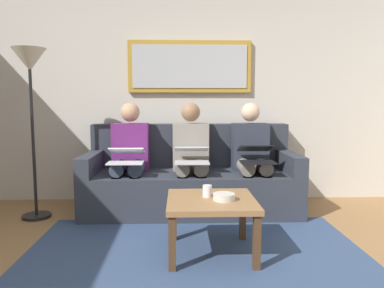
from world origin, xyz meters
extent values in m
cube|color=beige|center=(0.00, -2.60, 1.30)|extent=(6.00, 0.12, 2.60)
cube|color=#33476B|center=(0.00, -0.85, 0.00)|extent=(2.60, 1.80, 0.01)
cube|color=#2D333D|center=(0.00, -2.05, 0.21)|extent=(2.20, 0.90, 0.42)
cube|color=#2D333D|center=(0.00, -2.40, 0.66)|extent=(2.20, 0.20, 0.48)
cube|color=#2D333D|center=(-1.03, -2.05, 0.52)|extent=(0.14, 0.90, 0.20)
cube|color=#2D333D|center=(1.03, -2.05, 0.52)|extent=(0.14, 0.90, 0.20)
cube|color=#B7892D|center=(0.00, -2.51, 1.55)|extent=(1.40, 0.04, 0.59)
cube|color=#B2B7BC|center=(0.00, -2.48, 1.55)|extent=(1.30, 0.01, 0.49)
cube|color=olive|center=(-0.12, -0.90, 0.41)|extent=(0.66, 0.66, 0.04)
cube|color=#4C331E|center=(-0.41, -0.61, 0.19)|extent=(0.05, 0.05, 0.39)
cube|color=#4C331E|center=(0.17, -0.61, 0.19)|extent=(0.05, 0.05, 0.39)
cube|color=#4C331E|center=(-0.41, -1.19, 0.19)|extent=(0.05, 0.05, 0.39)
cube|color=#4C331E|center=(0.17, -1.19, 0.19)|extent=(0.05, 0.05, 0.39)
cylinder|color=silver|center=(-0.09, -0.96, 0.47)|extent=(0.07, 0.07, 0.09)
cylinder|color=beige|center=(-0.21, -0.85, 0.45)|extent=(0.16, 0.16, 0.05)
cube|color=#2D3342|center=(-0.64, -2.15, 0.67)|extent=(0.38, 0.22, 0.50)
sphere|color=beige|center=(-0.64, -2.15, 1.04)|extent=(0.20, 0.20, 0.20)
cylinder|color=gray|center=(-0.73, -1.94, 0.49)|extent=(0.14, 0.42, 0.14)
cylinder|color=gray|center=(-0.55, -1.94, 0.49)|extent=(0.14, 0.42, 0.14)
cylinder|color=gray|center=(-0.73, -1.73, 0.21)|extent=(0.11, 0.11, 0.42)
cylinder|color=gray|center=(-0.55, -1.73, 0.21)|extent=(0.11, 0.11, 0.42)
cube|color=black|center=(-0.64, -1.73, 0.57)|extent=(0.33, 0.23, 0.01)
cube|color=black|center=(-0.64, -1.89, 0.68)|extent=(0.33, 0.23, 0.09)
cube|color=#A5C6EA|center=(-0.64, -1.88, 0.69)|extent=(0.30, 0.20, 0.07)
cube|color=gray|center=(0.00, -2.15, 0.67)|extent=(0.38, 0.22, 0.50)
sphere|color=#997051|center=(0.00, -2.15, 1.04)|extent=(0.20, 0.20, 0.20)
cylinder|color=gray|center=(-0.09, -1.94, 0.49)|extent=(0.14, 0.42, 0.14)
cylinder|color=gray|center=(0.09, -1.94, 0.49)|extent=(0.14, 0.42, 0.14)
cylinder|color=gray|center=(-0.09, -1.73, 0.21)|extent=(0.11, 0.11, 0.42)
cylinder|color=gray|center=(0.09, -1.73, 0.21)|extent=(0.11, 0.11, 0.42)
cube|color=silver|center=(0.00, -1.73, 0.57)|extent=(0.33, 0.23, 0.01)
cube|color=silver|center=(0.00, -1.87, 0.68)|extent=(0.33, 0.22, 0.07)
cube|color=#A5C6EA|center=(0.00, -1.87, 0.68)|extent=(0.30, 0.19, 0.06)
cube|color=#66236B|center=(0.64, -2.15, 0.67)|extent=(0.38, 0.22, 0.50)
sphere|color=tan|center=(0.64, -2.15, 1.04)|extent=(0.20, 0.20, 0.20)
cylinder|color=#384256|center=(0.55, -1.94, 0.49)|extent=(0.14, 0.42, 0.14)
cylinder|color=#384256|center=(0.73, -1.94, 0.49)|extent=(0.14, 0.42, 0.14)
cylinder|color=#384256|center=(0.55, -1.73, 0.21)|extent=(0.11, 0.11, 0.42)
cylinder|color=#384256|center=(0.73, -1.73, 0.21)|extent=(0.11, 0.11, 0.42)
cube|color=white|center=(0.64, -1.73, 0.57)|extent=(0.34, 0.20, 0.01)
cube|color=white|center=(0.64, -1.87, 0.67)|extent=(0.34, 0.19, 0.08)
cube|color=#A5C6EA|center=(0.64, -1.86, 0.67)|extent=(0.31, 0.17, 0.07)
cylinder|color=black|center=(1.55, -1.85, 0.01)|extent=(0.28, 0.28, 0.03)
cylinder|color=black|center=(1.55, -1.85, 0.75)|extent=(0.03, 0.03, 1.50)
cone|color=beige|center=(1.55, -1.85, 1.55)|extent=(0.32, 0.32, 0.22)
camera|label=1|loc=(0.11, 1.83, 1.14)|focal=34.99mm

